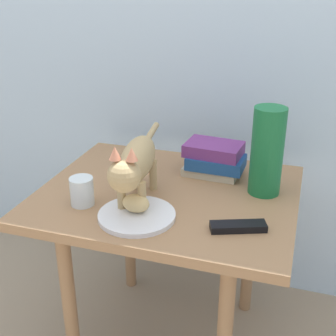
# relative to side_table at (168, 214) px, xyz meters

# --- Properties ---
(back_panel) EXTENTS (4.00, 0.04, 2.20)m
(back_panel) POSITION_rel_side_table_xyz_m (0.00, 0.44, 0.58)
(back_panel) COLOR silver
(back_panel) RESTS_ON ground
(side_table) EXTENTS (0.79, 0.65, 0.60)m
(side_table) POSITION_rel_side_table_xyz_m (0.00, 0.00, 0.00)
(side_table) COLOR #9E724C
(side_table) RESTS_ON ground
(plate) EXTENTS (0.22, 0.22, 0.01)m
(plate) POSITION_rel_side_table_xyz_m (-0.03, -0.18, 0.09)
(plate) COLOR white
(plate) RESTS_ON side_table
(bread_roll) EXTENTS (0.09, 0.07, 0.05)m
(bread_roll) POSITION_rel_side_table_xyz_m (-0.04, -0.17, 0.12)
(bread_roll) COLOR #E0BC7A
(bread_roll) RESTS_ON plate
(cat) EXTENTS (0.13, 0.48, 0.23)m
(cat) POSITION_rel_side_table_xyz_m (-0.06, -0.11, 0.21)
(cat) COLOR tan
(cat) RESTS_ON side_table
(book_stack) EXTENTS (0.20, 0.14, 0.11)m
(book_stack) POSITION_rel_side_table_xyz_m (0.11, 0.17, 0.14)
(book_stack) COLOR #BCB299
(book_stack) RESTS_ON side_table
(green_vase) EXTENTS (0.10, 0.10, 0.27)m
(green_vase) POSITION_rel_side_table_xyz_m (0.29, 0.09, 0.22)
(green_vase) COLOR #196B38
(green_vase) RESTS_ON side_table
(candle_jar) EXTENTS (0.07, 0.07, 0.08)m
(candle_jar) POSITION_rel_side_table_xyz_m (-0.22, -0.16, 0.12)
(candle_jar) COLOR silver
(candle_jar) RESTS_ON side_table
(tv_remote) EXTENTS (0.16, 0.09, 0.02)m
(tv_remote) POSITION_rel_side_table_xyz_m (0.25, -0.16, 0.09)
(tv_remote) COLOR black
(tv_remote) RESTS_ON side_table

